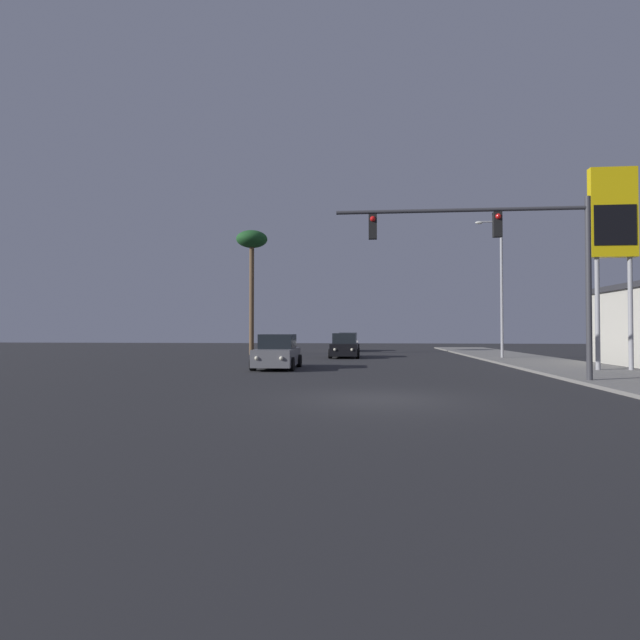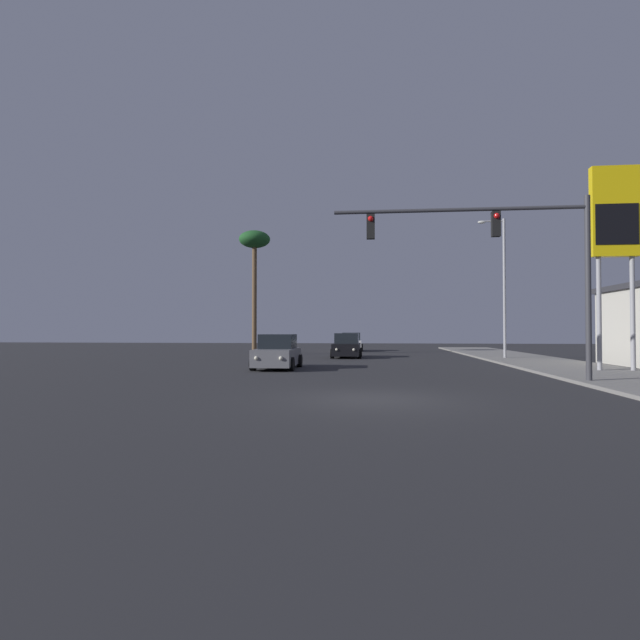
{
  "view_description": "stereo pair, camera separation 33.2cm",
  "coord_description": "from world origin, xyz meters",
  "views": [
    {
      "loc": [
        -0.39,
        -13.64,
        1.85
      ],
      "look_at": [
        -2.5,
        10.11,
        2.37
      ],
      "focal_mm": 28.0,
      "sensor_mm": 36.0,
      "label": 1
    },
    {
      "loc": [
        -0.06,
        -13.61,
        1.85
      ],
      "look_at": [
        -2.5,
        10.11,
        2.37
      ],
      "focal_mm": 28.0,
      "sensor_mm": 36.0,
      "label": 2
    }
  ],
  "objects": [
    {
      "name": "gas_station_sign",
      "position": [
        10.65,
        9.49,
        6.62
      ],
      "size": [
        2.0,
        0.42,
        9.0
      ],
      "color": "#99999E",
      "rests_on": "sidewalk_right"
    },
    {
      "name": "car_black",
      "position": [
        -1.74,
        20.86,
        0.76
      ],
      "size": [
        2.04,
        4.31,
        1.68
      ],
      "rotation": [
        0.0,
        0.0,
        3.14
      ],
      "color": "black",
      "rests_on": "ground"
    },
    {
      "name": "street_lamp",
      "position": [
        8.38,
        19.57,
        5.12
      ],
      "size": [
        1.74,
        0.24,
        9.0
      ],
      "color": "#99999E",
      "rests_on": "sidewalk_right"
    },
    {
      "name": "traffic_light_mast",
      "position": [
        4.83,
        4.69,
        4.81
      ],
      "size": [
        9.02,
        0.36,
        6.5
      ],
      "color": "#38383D",
      "rests_on": "sidewalk_right"
    },
    {
      "name": "sidewalk_right",
      "position": [
        9.5,
        10.0,
        0.06
      ],
      "size": [
        5.0,
        60.0,
        0.12
      ],
      "color": "gray",
      "rests_on": "ground"
    },
    {
      "name": "car_white",
      "position": [
        -1.86,
        31.86,
        0.76
      ],
      "size": [
        2.04,
        4.33,
        1.68
      ],
      "rotation": [
        0.0,
        0.0,
        3.16
      ],
      "color": "silver",
      "rests_on": "ground"
    },
    {
      "name": "ground_plane",
      "position": [
        0.0,
        0.0,
        0.0
      ],
      "size": [
        120.0,
        120.0,
        0.0
      ],
      "primitive_type": "plane",
      "color": "#28282B"
    },
    {
      "name": "palm_tree_mid",
      "position": [
        -9.01,
        24.0,
        8.33
      ],
      "size": [
        2.4,
        2.4,
        9.58
      ],
      "color": "brown",
      "rests_on": "ground"
    },
    {
      "name": "car_grey",
      "position": [
        -4.62,
        10.42,
        0.76
      ],
      "size": [
        2.04,
        4.32,
        1.68
      ],
      "rotation": [
        0.0,
        0.0,
        3.16
      ],
      "color": "slate",
      "rests_on": "ground"
    }
  ]
}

